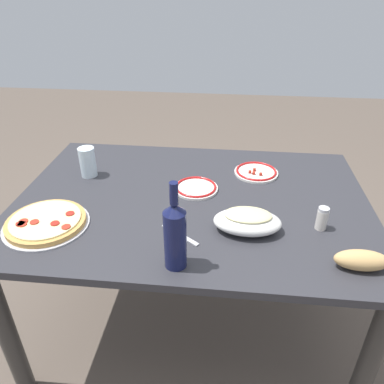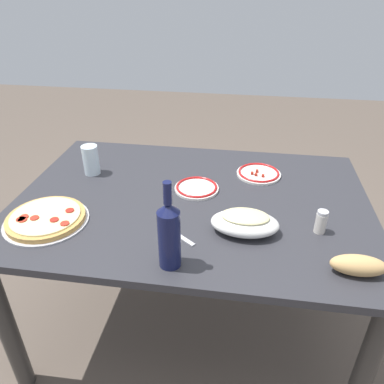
% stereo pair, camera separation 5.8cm
% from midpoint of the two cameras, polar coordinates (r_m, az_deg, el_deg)
% --- Properties ---
extents(ground_plane, '(8.00, 8.00, 0.00)m').
position_cam_midpoint_polar(ground_plane, '(1.99, 0.88, -18.88)').
color(ground_plane, brown).
rests_on(ground_plane, ground).
extents(dining_table, '(1.42, 0.99, 0.72)m').
position_cam_midpoint_polar(dining_table, '(1.57, 1.06, -4.17)').
color(dining_table, '#2D2D33').
rests_on(dining_table, ground).
extents(pepperoni_pizza, '(0.31, 0.31, 0.03)m').
position_cam_midpoint_polar(pepperoni_pizza, '(1.46, -20.35, -3.82)').
color(pepperoni_pizza, '#B7B7BC').
rests_on(pepperoni_pizza, dining_table).
extents(baked_pasta_dish, '(0.24, 0.15, 0.08)m').
position_cam_midpoint_polar(baked_pasta_dish, '(1.33, 9.33, -4.55)').
color(baked_pasta_dish, white).
rests_on(baked_pasta_dish, dining_table).
extents(wine_bottle, '(0.07, 0.07, 0.30)m').
position_cam_midpoint_polar(wine_bottle, '(1.13, -2.03, -6.39)').
color(wine_bottle, '#141942').
rests_on(wine_bottle, dining_table).
extents(water_glass, '(0.07, 0.07, 0.13)m').
position_cam_midpoint_polar(water_glass, '(1.73, -14.25, 4.76)').
color(water_glass, silver).
rests_on(water_glass, dining_table).
extents(side_plate_near, '(0.20, 0.20, 0.02)m').
position_cam_midpoint_polar(side_plate_near, '(1.72, 11.11, 2.81)').
color(side_plate_near, white).
rests_on(side_plate_near, dining_table).
extents(side_plate_far, '(0.19, 0.19, 0.02)m').
position_cam_midpoint_polar(side_plate_far, '(1.57, 1.77, 0.64)').
color(side_plate_far, white).
rests_on(side_plate_far, dining_table).
extents(bread_loaf, '(0.17, 0.07, 0.06)m').
position_cam_midpoint_polar(bread_loaf, '(1.27, 25.30, -10.12)').
color(bread_loaf, tan).
rests_on(bread_loaf, dining_table).
extents(spice_shaker, '(0.04, 0.04, 0.09)m').
position_cam_midpoint_polar(spice_shaker, '(1.39, 20.25, -4.30)').
color(spice_shaker, silver).
rests_on(spice_shaker, dining_table).
extents(fork_left, '(0.14, 0.12, 0.00)m').
position_cam_midpoint_polar(fork_left, '(1.32, -1.06, -6.50)').
color(fork_left, '#B7B7BC').
rests_on(fork_left, dining_table).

